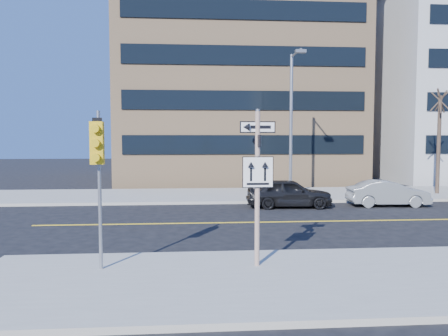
{
  "coord_description": "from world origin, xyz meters",
  "views": [
    {
      "loc": [
        -1.71,
        -13.6,
        3.48
      ],
      "look_at": [
        -0.37,
        4.0,
        2.25
      ],
      "focal_mm": 35.0,
      "sensor_mm": 36.0,
      "label": 1
    }
  ],
  "objects": [
    {
      "name": "ground",
      "position": [
        0.0,
        0.0,
        0.0
      ],
      "size": [
        120.0,
        120.0,
        0.0
      ],
      "primitive_type": "plane",
      "color": "black",
      "rests_on": "ground"
    },
    {
      "name": "streetlight_a",
      "position": [
        4.0,
        10.76,
        4.76
      ],
      "size": [
        0.55,
        2.25,
        8.0
      ],
      "color": "gray",
      "rests_on": "far_sidewalk"
    },
    {
      "name": "parked_car_b",
      "position": [
        8.28,
        7.73,
        0.66
      ],
      "size": [
        1.63,
        4.07,
        1.31
      ],
      "primitive_type": "imported",
      "rotation": [
        0.0,
        0.0,
        1.51
      ],
      "color": "gray",
      "rests_on": "ground"
    },
    {
      "name": "traffic_signal",
      "position": [
        -4.0,
        -2.66,
        3.03
      ],
      "size": [
        0.32,
        0.45,
        4.0
      ],
      "color": "gray",
      "rests_on": "near_sidewalk"
    },
    {
      "name": "street_tree_west",
      "position": [
        13.0,
        11.3,
        5.52
      ],
      "size": [
        1.8,
        1.8,
        6.35
      ],
      "color": "#382921",
      "rests_on": "far_sidewalk"
    },
    {
      "name": "building_brick",
      "position": [
        2.0,
        25.0,
        9.0
      ],
      "size": [
        18.0,
        18.0,
        18.0
      ],
      "primitive_type": "cube",
      "color": "tan",
      "rests_on": "ground"
    },
    {
      "name": "sign_pole",
      "position": [
        0.0,
        -2.51,
        2.44
      ],
      "size": [
        0.92,
        0.92,
        4.06
      ],
      "color": "beige",
      "rests_on": "near_sidewalk"
    },
    {
      "name": "parked_car_a",
      "position": [
        3.17,
        7.72,
        0.72
      ],
      "size": [
        1.89,
        4.31,
        1.44
      ],
      "primitive_type": "imported",
      "rotation": [
        0.0,
        0.0,
        1.53
      ],
      "color": "black",
      "rests_on": "ground"
    }
  ]
}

